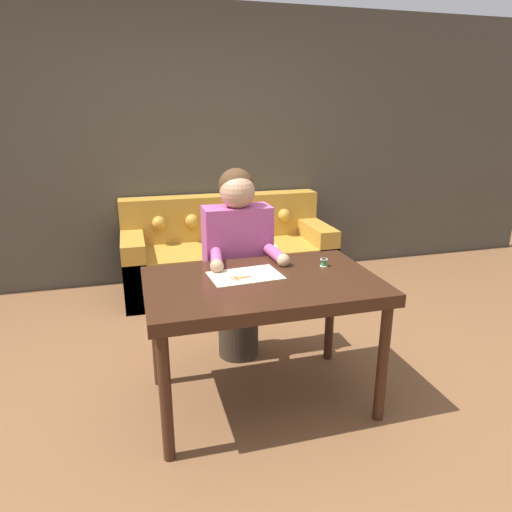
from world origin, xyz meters
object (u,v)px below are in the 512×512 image
at_px(couch, 227,256).
at_px(scissors, 245,277).
at_px(person, 238,262).
at_px(dining_table, 262,294).
at_px(thread_spool, 324,263).

xyz_separation_m(couch, scissors, (-0.28, -1.81, 0.46)).
height_order(couch, person, person).
height_order(dining_table, person, person).
bearing_deg(person, couch, 81.29).
relative_size(couch, thread_spool, 43.15).
bearing_deg(thread_spool, dining_table, -163.81).
relative_size(couch, person, 1.48).
bearing_deg(thread_spool, person, 134.04).
bearing_deg(couch, thread_spool, -82.70).
bearing_deg(person, thread_spool, -45.96).
relative_size(couch, scissors, 7.74).
relative_size(dining_table, couch, 0.66).
height_order(scissors, thread_spool, thread_spool).
bearing_deg(person, scissors, -98.98).
xyz_separation_m(dining_table, thread_spool, (0.42, 0.12, 0.10)).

